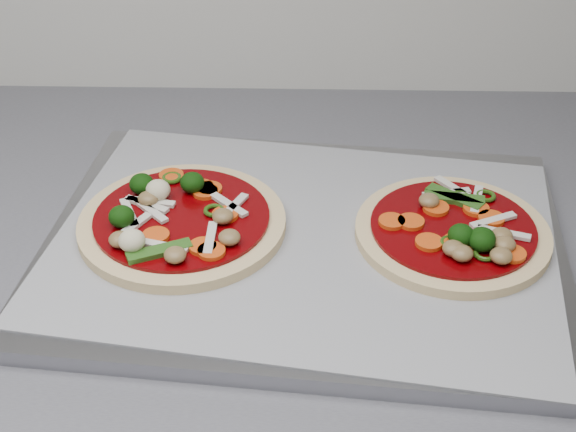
{
  "coord_description": "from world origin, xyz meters",
  "views": [
    {
      "loc": [
        -0.33,
        0.65,
        1.37
      ],
      "look_at": [
        -0.35,
        1.27,
        0.93
      ],
      "focal_mm": 50.0,
      "sensor_mm": 36.0,
      "label": 1
    }
  ],
  "objects": [
    {
      "name": "pizza_left",
      "position": [
        -0.45,
        1.26,
        0.93
      ],
      "size": [
        0.25,
        0.25,
        0.03
      ],
      "rotation": [
        0.0,
        0.0,
        0.34
      ],
      "color": "#D9B380",
      "rests_on": "parchment"
    },
    {
      "name": "pizza_right",
      "position": [
        -0.19,
        1.25,
        0.93
      ],
      "size": [
        0.24,
        0.24,
        0.03
      ],
      "rotation": [
        0.0,
        0.0,
        -0.43
      ],
      "color": "#D9B380",
      "rests_on": "parchment"
    },
    {
      "name": "baking_tray",
      "position": [
        -0.33,
        1.25,
        0.91
      ],
      "size": [
        0.51,
        0.4,
        0.02
      ],
      "primitive_type": "cube",
      "rotation": [
        0.0,
        0.0,
        -0.1
      ],
      "color": "gray",
      "rests_on": "countertop"
    },
    {
      "name": "parchment",
      "position": [
        -0.33,
        1.25,
        0.92
      ],
      "size": [
        0.51,
        0.4,
        0.0
      ],
      "primitive_type": "cube",
      "rotation": [
        0.0,
        0.0,
        -0.15
      ],
      "color": "gray",
      "rests_on": "baking_tray"
    }
  ]
}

